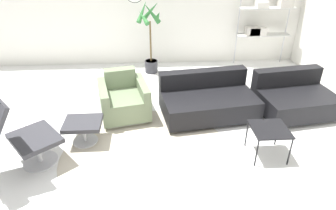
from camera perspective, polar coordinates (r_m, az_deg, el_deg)
ground_plane at (r=4.39m, az=-3.90°, el=-7.07°), size 12.00×12.00×0.00m
wall_back at (r=6.82m, az=-4.40°, el=19.17°), size 12.00×0.09×2.80m
round_rug at (r=4.15m, az=-3.84°, el=-9.44°), size 2.38×2.38×0.01m
ottoman at (r=4.41m, az=-15.84°, el=-3.93°), size 0.52×0.44×0.34m
armchair_red at (r=4.93m, az=-8.45°, el=0.89°), size 0.90×0.94×0.72m
couch_low at (r=4.97m, az=7.53°, el=0.77°), size 1.61×1.11×0.66m
couch_second at (r=5.42m, az=22.82°, el=1.08°), size 1.31×1.07×0.66m
side_table at (r=4.14m, az=18.79°, el=-4.70°), size 0.47×0.47×0.43m
potted_plant at (r=6.41m, az=-3.40°, el=12.15°), size 0.53×0.54×1.52m
shelf_unit at (r=7.08m, az=17.79°, el=15.09°), size 1.17×0.28×1.72m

